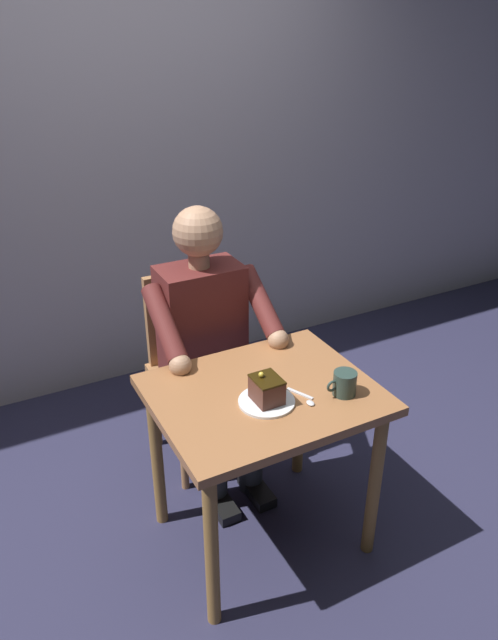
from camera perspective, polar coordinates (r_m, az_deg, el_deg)
The scene contains 9 objects.
ground_plane at distance 2.67m, azimuth 1.23°, elevation -19.93°, with size 14.00×14.00×0.00m, color #2B2A46.
cafe_rear_panel at distance 3.29m, azimuth -12.38°, elevation 18.66°, with size 6.40×0.12×3.00m, color #A8A1AA.
dining_table at distance 2.26m, azimuth 1.38°, elevation -9.23°, with size 0.81×0.66×0.73m.
chair at distance 2.82m, azimuth -5.22°, elevation -3.76°, with size 0.42×0.42×0.92m.
seated_person at distance 2.60m, azimuth -3.88°, elevation -2.43°, with size 0.53×0.58×1.28m.
dessert_plate at distance 2.13m, azimuth 1.71°, elevation -7.88°, with size 0.20×0.20×0.01m, color white.
cake_slice at distance 2.10m, azimuth 1.73°, elevation -6.72°, with size 0.10×0.11×0.11m.
coffee_cup at distance 2.17m, azimuth 9.21°, elevation -6.03°, with size 0.12×0.09×0.09m.
dessert_spoon at distance 2.15m, azimuth 5.49°, elevation -7.58°, with size 0.06×0.14×0.01m.
Camera 1 is at (0.89, 1.58, 1.95)m, focal length 33.08 mm.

